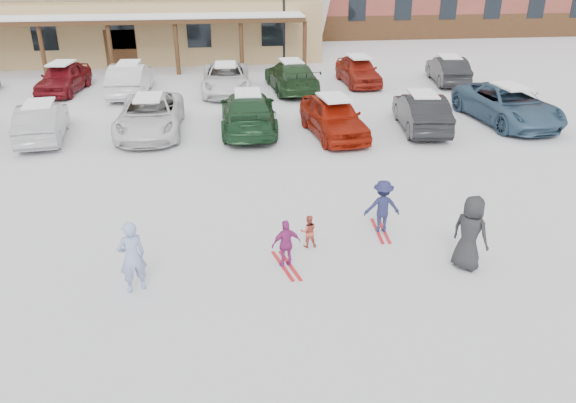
{
  "coord_description": "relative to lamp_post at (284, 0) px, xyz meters",
  "views": [
    {
      "loc": [
        -1.19,
        -11.61,
        6.94
      ],
      "look_at": [
        0.3,
        1.0,
        1.0
      ],
      "focal_mm": 35.0,
      "sensor_mm": 36.0,
      "label": 1
    }
  ],
  "objects": [
    {
      "name": "parked_car_5",
      "position": [
        3.97,
        -13.7,
        -2.98
      ],
      "size": [
        2.02,
        4.56,
        1.45
      ],
      "primitive_type": "imported",
      "rotation": [
        0.0,
        0.0,
        3.03
      ],
      "color": "black",
      "rests_on": "ground"
    },
    {
      "name": "parked_car_13",
      "position": [
        8.05,
        -6.04,
        -3.01
      ],
      "size": [
        1.98,
        4.37,
        1.39
      ],
      "primitive_type": "imported",
      "rotation": [
        0.0,
        0.0,
        3.02
      ],
      "color": "black",
      "rests_on": "ground"
    },
    {
      "name": "adult_skier",
      "position": [
        -5.94,
        -24.04,
        -2.88
      ],
      "size": [
        0.72,
        0.63,
        1.66
      ],
      "primitive_type": "imported",
      "rotation": [
        0.0,
        0.0,
        3.61
      ],
      "color": "#8A9BC9",
      "rests_on": "ground"
    },
    {
      "name": "child_magenta",
      "position": [
        -2.57,
        -23.45,
        -3.11
      ],
      "size": [
        0.75,
        0.45,
        1.19
      ],
      "primitive_type": "imported",
      "rotation": [
        0.0,
        0.0,
        3.38
      ],
      "color": "#9F2977",
      "rests_on": "ground"
    },
    {
      "name": "parked_car_6",
      "position": [
        7.85,
        -13.15,
        -2.95
      ],
      "size": [
        3.14,
        5.74,
        1.52
      ],
      "primitive_type": "imported",
      "rotation": [
        0.0,
        0.0,
        0.11
      ],
      "color": "#35536D",
      "rests_on": "ground"
    },
    {
      "name": "parked_car_12",
      "position": [
        3.28,
        -5.74,
        -2.99
      ],
      "size": [
        1.93,
        4.32,
        1.44
      ],
      "primitive_type": "imported",
      "rotation": [
        0.0,
        0.0,
        0.05
      ],
      "color": "maroon",
      "rests_on": "ground"
    },
    {
      "name": "parked_car_11",
      "position": [
        -0.38,
        -6.73,
        -2.96
      ],
      "size": [
        2.51,
        5.28,
        1.49
      ],
      "primitive_type": "imported",
      "rotation": [
        0.0,
        0.0,
        3.23
      ],
      "color": "#1E3B1E",
      "rests_on": "ground"
    },
    {
      "name": "parked_car_1",
      "position": [
        -10.69,
        -13.21,
        -3.01
      ],
      "size": [
        2.03,
        4.41,
        1.4
      ],
      "primitive_type": "imported",
      "rotation": [
        0.0,
        0.0,
        3.27
      ],
      "color": "#9D9DA1",
      "rests_on": "ground"
    },
    {
      "name": "parked_car_4",
      "position": [
        0.35,
        -14.06,
        -2.95
      ],
      "size": [
        2.38,
        4.66,
        1.52
      ],
      "primitive_type": "imported",
      "rotation": [
        0.0,
        0.0,
        0.14
      ],
      "color": "#981909",
      "rests_on": "ground"
    },
    {
      "name": "child_navy",
      "position": [
        0.09,
        -22.02,
        -2.99
      ],
      "size": [
        0.95,
        0.58,
        1.43
      ],
      "primitive_type": "imported",
      "rotation": [
        0.0,
        0.0,
        3.09
      ],
      "color": "#1D2046",
      "rests_on": "ground"
    },
    {
      "name": "skis_child_magenta",
      "position": [
        -2.57,
        -23.45,
        -3.69
      ],
      "size": [
        0.53,
        1.41,
        0.03
      ],
      "primitive_type": "cube",
      "rotation": [
        0.0,
        0.0,
        3.38
      ],
      "color": "red",
      "rests_on": "ground"
    },
    {
      "name": "skis_child_navy",
      "position": [
        0.09,
        -22.02,
        -3.69
      ],
      "size": [
        0.27,
        1.41,
        0.03
      ],
      "primitive_type": "cube",
      "rotation": [
        0.0,
        0.0,
        3.09
      ],
      "color": "red",
      "rests_on": "ground"
    },
    {
      "name": "parked_car_9",
      "position": [
        -8.29,
        -6.65,
        -2.93
      ],
      "size": [
        1.74,
        4.76,
        1.56
      ],
      "primitive_type": "imported",
      "rotation": [
        0.0,
        0.0,
        3.12
      ],
      "color": "silver",
      "rests_on": "ground"
    },
    {
      "name": "parked_car_8",
      "position": [
        -11.66,
        -5.75,
        -2.98
      ],
      "size": [
        2.26,
        4.48,
        1.46
      ],
      "primitive_type": "imported",
      "rotation": [
        0.0,
        0.0,
        -0.13
      ],
      "color": "maroon",
      "rests_on": "ground"
    },
    {
      "name": "parked_car_10",
      "position": [
        -3.65,
        -6.72,
        -3.01
      ],
      "size": [
        2.41,
        5.07,
        1.4
      ],
      "primitive_type": "imported",
      "rotation": [
        0.0,
        0.0,
        -0.02
      ],
      "color": "white",
      "rests_on": "ground"
    },
    {
      "name": "lamp_post",
      "position": [
        0.0,
        0.0,
        0.0
      ],
      "size": [
        0.5,
        0.25,
        6.6
      ],
      "color": "black",
      "rests_on": "ground"
    },
    {
      "name": "ground",
      "position": [
        -2.66,
        -23.03,
        -3.71
      ],
      "size": [
        160.0,
        160.0,
        0.0
      ],
      "primitive_type": "plane",
      "color": "white",
      "rests_on": "ground"
    },
    {
      "name": "parked_car_2",
      "position": [
        -6.71,
        -12.9,
        -2.99
      ],
      "size": [
        2.4,
        5.2,
        1.44
      ],
      "primitive_type": "imported",
      "rotation": [
        0.0,
        0.0,
        0.0
      ],
      "color": "silver",
      "rests_on": "ground"
    },
    {
      "name": "toddler_red",
      "position": [
        -1.92,
        -22.59,
        -3.28
      ],
      "size": [
        0.42,
        0.33,
        0.85
      ],
      "primitive_type": "imported",
      "rotation": [
        0.0,
        0.0,
        3.16
      ],
      "color": "#BB4B39",
      "rests_on": "ground"
    },
    {
      "name": "parked_car_3",
      "position": [
        -2.88,
        -13.02,
        -2.94
      ],
      "size": [
        2.25,
        5.32,
        1.53
      ],
      "primitive_type": "imported",
      "rotation": [
        0.0,
        0.0,
        3.12
      ],
      "color": "#183B20",
      "rests_on": "ground"
    },
    {
      "name": "bystander_dark",
      "position": [
        1.58,
        -23.98,
        -2.81
      ],
      "size": [
        0.99,
        1.05,
        1.8
      ],
      "primitive_type": "imported",
      "rotation": [
        0.0,
        0.0,
        2.21
      ],
      "color": "black",
      "rests_on": "ground"
    }
  ]
}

